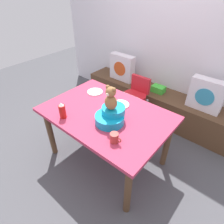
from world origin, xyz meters
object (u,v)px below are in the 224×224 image
(dinner_plate_near, at_px, (95,92))
(dinner_plate_far, at_px, (121,105))
(coffee_mug, at_px, (115,138))
(ketchup_bottle, at_px, (62,111))
(pillow_floral_left, at_px, (122,68))
(teddy_bear, at_px, (111,99))
(pillow_floral_right, at_px, (206,95))
(infant_seat_teal, at_px, (111,116))
(dining_table, at_px, (106,119))
(book_stack, at_px, (158,89))
(highchair, at_px, (135,96))

(dinner_plate_near, distance_m, dinner_plate_far, 0.43)
(coffee_mug, height_order, dinner_plate_near, coffee_mug)
(dinner_plate_far, bearing_deg, ketchup_bottle, -119.05)
(ketchup_bottle, bearing_deg, pillow_floral_left, 105.05)
(teddy_bear, relative_size, dinner_plate_near, 1.25)
(pillow_floral_right, distance_m, ketchup_bottle, 1.86)
(ketchup_bottle, distance_m, dinner_plate_near, 0.61)
(infant_seat_teal, bearing_deg, dinner_plate_near, 149.49)
(pillow_floral_right, relative_size, ketchup_bottle, 2.38)
(ketchup_bottle, bearing_deg, dining_table, 50.97)
(teddy_bear, distance_m, ketchup_bottle, 0.55)
(coffee_mug, distance_m, dinner_plate_far, 0.60)
(pillow_floral_right, height_order, dinner_plate_far, pillow_floral_right)
(book_stack, xyz_separation_m, ketchup_bottle, (-0.29, -1.59, 0.32))
(highchair, relative_size, dinner_plate_near, 3.95)
(dining_table, height_order, infant_seat_teal, infant_seat_teal)
(pillow_floral_left, height_order, dinner_plate_far, pillow_floral_left)
(pillow_floral_left, bearing_deg, teddy_bear, -56.60)
(pillow_floral_left, distance_m, highchair, 0.72)
(highchair, height_order, dinner_plate_far, highchair)
(pillow_floral_right, height_order, infant_seat_teal, same)
(dinner_plate_near, bearing_deg, ketchup_bottle, -79.15)
(coffee_mug, bearing_deg, infant_seat_teal, 136.83)
(pillow_floral_left, distance_m, infant_seat_teal, 1.56)
(book_stack, relative_size, dinner_plate_near, 1.00)
(teddy_bear, bearing_deg, dinner_plate_near, 149.45)
(teddy_bear, bearing_deg, ketchup_bottle, -147.95)
(highchair, bearing_deg, pillow_floral_left, 143.78)
(infant_seat_teal, xyz_separation_m, teddy_bear, (0.00, -0.00, 0.21))
(dining_table, relative_size, highchair, 1.77)
(pillow_floral_right, bearing_deg, coffee_mug, -102.85)
(highchair, xyz_separation_m, teddy_bear, (0.29, -0.88, 0.50))
(pillow_floral_left, relative_size, ketchup_bottle, 2.38)
(highchair, distance_m, teddy_bear, 1.05)
(dining_table, height_order, dinner_plate_near, dinner_plate_near)
(book_stack, xyz_separation_m, infant_seat_teal, (0.14, -1.32, 0.30))
(pillow_floral_right, bearing_deg, book_stack, 178.28)
(ketchup_bottle, distance_m, dinner_plate_far, 0.66)
(highchair, relative_size, infant_seat_teal, 2.39)
(ketchup_bottle, xyz_separation_m, coffee_mug, (0.65, 0.07, -0.04))
(infant_seat_teal, bearing_deg, teddy_bear, -90.00)
(dining_table, relative_size, ketchup_bottle, 7.55)
(highchair, bearing_deg, coffee_mug, -65.14)
(pillow_floral_left, height_order, ketchup_bottle, ketchup_bottle)
(infant_seat_teal, bearing_deg, book_stack, 96.20)
(teddy_bear, distance_m, dinner_plate_near, 0.69)
(pillow_floral_left, bearing_deg, ketchup_bottle, -74.95)
(dinner_plate_near, bearing_deg, dinner_plate_far, -2.25)
(pillow_floral_left, relative_size, highchair, 0.56)
(teddy_bear, distance_m, coffee_mug, 0.37)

